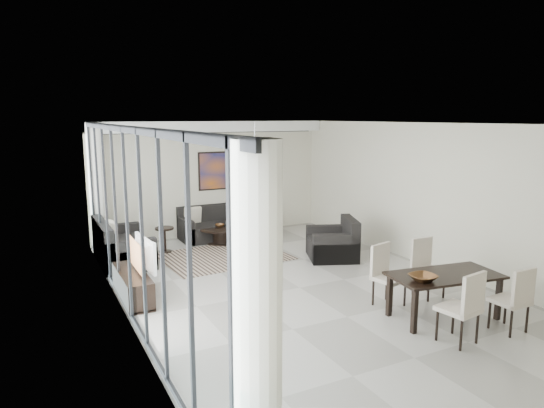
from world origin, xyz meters
TOP-DOWN VIEW (x-y plane):
  - room_shell at (0.46, 0.00)m, footprint 6.00×9.00m
  - window_wall at (-2.86, 0.00)m, footprint 0.37×8.95m
  - soffit at (0.00, 4.30)m, footprint 5.98×0.40m
  - painting at (0.50, 4.47)m, footprint 1.68×0.04m
  - chandelier at (0.30, 2.50)m, footprint 0.66×0.66m
  - rug at (-0.49, 2.46)m, footprint 2.73×2.17m
  - coffee_table at (-0.08, 3.59)m, footprint 1.12×1.12m
  - bowl_coffee at (-0.13, 3.58)m, footprint 0.26×0.26m
  - sofa_main at (0.16, 4.07)m, footprint 2.21×0.91m
  - loveseat at (-2.55, 3.05)m, footprint 1.01×1.79m
  - armchair at (1.59, 1.26)m, footprint 1.30×1.33m
  - side_table at (-1.54, 3.37)m, footprint 0.42×0.42m
  - tv_console at (-2.76, 0.82)m, footprint 0.42×1.48m
  - television at (-2.60, 0.90)m, footprint 0.21×0.97m
  - dining_table at (1.27, -2.12)m, footprint 1.76×1.06m
  - dining_chair_sw at (0.84, -2.89)m, footprint 0.53×0.53m
  - dining_chair_se at (1.76, -2.96)m, footprint 0.45×0.45m
  - dining_chair_nw at (0.84, -1.28)m, footprint 0.55×0.55m
  - dining_chair_ne at (1.73, -1.26)m, footprint 0.46×0.46m
  - bowl_dining at (0.76, -2.19)m, footprint 0.38×0.38m

SIDE VIEW (x-z plane):
  - rug at x=-0.49m, z-range 0.00..0.01m
  - coffee_table at x=-0.08m, z-range 0.03..0.42m
  - tv_console at x=-2.76m, z-range 0.00..0.46m
  - sofa_main at x=0.16m, z-range -0.13..0.68m
  - armchair at x=1.59m, z-range -0.14..0.73m
  - loveseat at x=-2.55m, z-range -0.14..0.75m
  - side_table at x=-1.54m, z-range 0.10..0.67m
  - bowl_coffee at x=-0.13m, z-range 0.39..0.46m
  - dining_chair_se at x=1.76m, z-range 0.07..1.03m
  - dining_chair_ne at x=1.73m, z-range 0.07..1.05m
  - dining_chair_nw at x=0.84m, z-range 0.07..1.07m
  - dining_chair_sw at x=0.84m, z-range 0.08..1.10m
  - dining_table at x=1.27m, z-range 0.26..0.95m
  - bowl_dining at x=0.76m, z-range 0.69..0.78m
  - television at x=-2.60m, z-range 0.46..1.02m
  - room_shell at x=0.46m, z-range 0.00..2.90m
  - window_wall at x=-2.86m, z-range 0.02..2.92m
  - painting at x=0.50m, z-range 1.16..2.14m
  - chandelier at x=0.30m, z-range 2.00..2.71m
  - soffit at x=0.00m, z-range 2.64..2.90m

